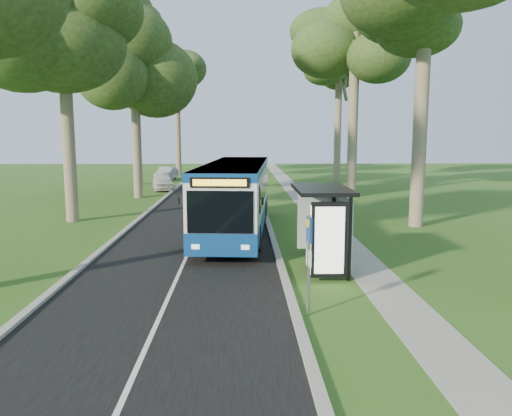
{
  "coord_description": "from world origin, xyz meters",
  "views": [
    {
      "loc": [
        -1.38,
        -18.8,
        4.67
      ],
      "look_at": [
        -0.78,
        1.78,
        1.6
      ],
      "focal_mm": 35.0,
      "sensor_mm": 36.0,
      "label": 1
    }
  ],
  "objects": [
    {
      "name": "bus_stop_sign",
      "position": [
        0.33,
        -6.42,
        1.63
      ],
      "size": [
        0.12,
        0.37,
        2.63
      ],
      "rotation": [
        0.0,
        0.0,
        0.18
      ],
      "color": "gray",
      "rests_on": "ground"
    },
    {
      "name": "tree_west_d",
      "position": [
        -11.0,
        28.0,
        13.09
      ],
      "size": [
        5.2,
        5.2,
        17.7
      ],
      "color": "#7A6B56",
      "rests_on": "ground"
    },
    {
      "name": "kerb_east",
      "position": [
        0.0,
        10.0,
        0.06
      ],
      "size": [
        0.25,
        100.0,
        0.12
      ],
      "primitive_type": "cube",
      "color": "#9E9B93",
      "rests_on": "ground"
    },
    {
      "name": "car_silver",
      "position": [
        -8.98,
        31.87,
        0.67
      ],
      "size": [
        2.0,
        4.24,
        1.34
      ],
      "primitive_type": "imported",
      "rotation": [
        0.0,
        0.0,
        -0.15
      ],
      "color": "#A8ABB0",
      "rests_on": "ground"
    },
    {
      "name": "litter_bin",
      "position": [
        1.55,
        0.3,
        0.52
      ],
      "size": [
        0.58,
        0.58,
        1.02
      ],
      "rotation": [
        0.0,
        0.0,
        0.25
      ],
      "color": "black",
      "rests_on": "ground"
    },
    {
      "name": "tree_west_c",
      "position": [
        -9.0,
        18.0,
        10.12
      ],
      "size": [
        5.2,
        5.2,
        13.65
      ],
      "color": "#7A6B56",
      "rests_on": "ground"
    },
    {
      "name": "tree_east_c",
      "position": [
        6.8,
        18.0,
        12.68
      ],
      "size": [
        5.2,
        5.2,
        17.15
      ],
      "color": "#7A6B56",
      "rests_on": "ground"
    },
    {
      "name": "tree_west_e",
      "position": [
        -8.5,
        38.0,
        10.34
      ],
      "size": [
        5.2,
        5.2,
        13.94
      ],
      "color": "#7A6B56",
      "rests_on": "ground"
    },
    {
      "name": "road",
      "position": [
        -3.5,
        10.0,
        0.01
      ],
      "size": [
        7.0,
        100.0,
        0.02
      ],
      "primitive_type": "cube",
      "color": "black",
      "rests_on": "ground"
    },
    {
      "name": "footpath",
      "position": [
        3.0,
        10.0,
        0.01
      ],
      "size": [
        1.5,
        100.0,
        0.02
      ],
      "primitive_type": "cube",
      "color": "gray",
      "rests_on": "ground"
    },
    {
      "name": "ground",
      "position": [
        0.0,
        0.0,
        0.0
      ],
      "size": [
        120.0,
        120.0,
        0.0
      ],
      "primitive_type": "plane",
      "color": "#325B1C",
      "rests_on": "ground"
    },
    {
      "name": "car_white",
      "position": [
        -7.95,
        22.97,
        0.7
      ],
      "size": [
        2.53,
        4.35,
        1.39
      ],
      "primitive_type": "imported",
      "rotation": [
        0.0,
        0.0,
        0.23
      ],
      "color": "silver",
      "rests_on": "ground"
    },
    {
      "name": "tree_west_b",
      "position": [
        -10.5,
        8.0,
        10.68
      ],
      "size": [
        5.2,
        5.2,
        14.4
      ],
      "color": "#7A6B56",
      "rests_on": "ground"
    },
    {
      "name": "bus",
      "position": [
        -1.64,
        4.57,
        1.72
      ],
      "size": [
        3.61,
        12.67,
        3.31
      ],
      "rotation": [
        0.0,
        0.0,
        -0.08
      ],
      "color": "white",
      "rests_on": "ground"
    },
    {
      "name": "centre_line",
      "position": [
        -3.5,
        10.0,
        0.02
      ],
      "size": [
        0.12,
        100.0,
        0.0
      ],
      "primitive_type": "cube",
      "color": "white",
      "rests_on": "road"
    },
    {
      "name": "tree_east_d",
      "position": [
        8.0,
        30.0,
        11.12
      ],
      "size": [
        5.2,
        5.2,
        15.01
      ],
      "color": "#7A6B56",
      "rests_on": "ground"
    },
    {
      "name": "bus_shelter",
      "position": [
        1.51,
        -2.48,
        2.03
      ],
      "size": [
        1.81,
        3.34,
        2.86
      ],
      "rotation": [
        0.0,
        0.0,
        -0.0
      ],
      "color": "black",
      "rests_on": "ground"
    },
    {
      "name": "kerb_west",
      "position": [
        -7.0,
        10.0,
        0.06
      ],
      "size": [
        0.25,
        100.0,
        0.12
      ],
      "primitive_type": "cube",
      "color": "#9E9B93",
      "rests_on": "ground"
    }
  ]
}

